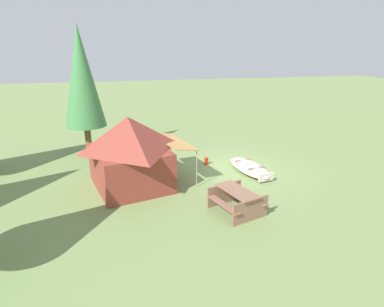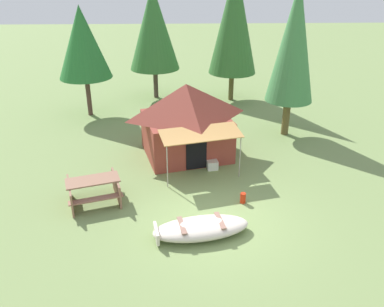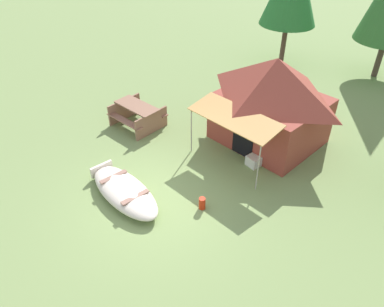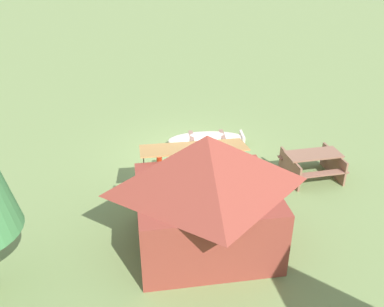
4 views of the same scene
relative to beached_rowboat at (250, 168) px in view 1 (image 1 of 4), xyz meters
The scene contains 7 objects.
ground_plane 0.96m from the beached_rowboat, 52.74° to the left, with size 80.00×80.00×0.00m, color #728A4F.
beached_rowboat is the anchor object (origin of this frame).
canvas_cabin_tent 5.28m from the beached_rowboat, 92.97° to the left, with size 3.87×4.38×2.80m.
picnic_table 3.70m from the beached_rowboat, 150.65° to the left, with size 1.95×1.82×0.79m.
cooler_box 4.01m from the beached_rowboat, 81.05° to the left, with size 0.53×0.38×0.32m, color silver.
fuel_can 2.12m from the beached_rowboat, 48.45° to the left, with size 0.18×0.18×0.34m, color red.
pine_tree_far_center 8.90m from the beached_rowboat, 60.12° to the left, with size 1.95×1.95×6.33m.
Camera 1 is at (-12.87, 4.70, 5.32)m, focal length 30.13 mm.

